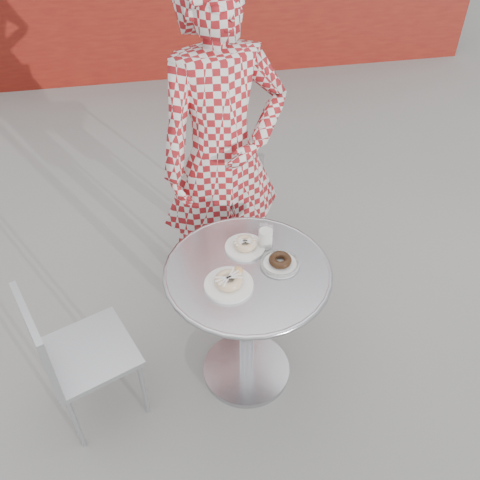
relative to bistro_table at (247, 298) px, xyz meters
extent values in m
plane|color=gray|center=(-0.02, -0.05, -0.56)|extent=(60.00, 60.00, 0.00)
cube|color=maroon|center=(-0.02, 3.63, -0.06)|extent=(6.02, 0.20, 1.00)
cylinder|color=silver|center=(0.00, 0.00, -0.54)|extent=(0.45, 0.45, 0.03)
cylinder|color=silver|center=(0.00, 0.00, -0.19)|extent=(0.07, 0.07, 0.71)
cylinder|color=silver|center=(0.00, 0.00, 0.17)|extent=(0.71, 0.71, 0.02)
torus|color=silver|center=(0.00, 0.00, 0.17)|extent=(0.73, 0.73, 0.02)
cube|color=#AAADB2|center=(0.03, 0.91, -0.13)|extent=(0.43, 0.43, 0.03)
cube|color=#AAADB2|center=(0.02, 0.72, 0.09)|extent=(0.40, 0.05, 0.40)
cube|color=#AAADB2|center=(-0.73, -0.05, -0.15)|extent=(0.49, 0.49, 0.03)
cube|color=#AAADB2|center=(-0.90, -0.12, 0.05)|extent=(0.17, 0.36, 0.38)
imported|color=maroon|center=(0.00, 0.64, 0.34)|extent=(0.74, 0.57, 1.81)
cylinder|color=white|center=(0.01, 0.14, 0.19)|extent=(0.18, 0.18, 0.01)
torus|color=tan|center=(0.01, 0.14, 0.21)|extent=(0.10, 0.10, 0.03)
cylinder|color=white|center=(-0.10, -0.08, 0.19)|extent=(0.21, 0.21, 0.01)
torus|color=tan|center=(-0.10, -0.08, 0.21)|extent=(0.12, 0.12, 0.04)
sphere|color=#B77A3F|center=(-0.05, -0.03, 0.21)|extent=(0.04, 0.04, 0.04)
cylinder|color=white|center=(0.14, 0.01, 0.19)|extent=(0.17, 0.17, 0.01)
torus|color=black|center=(0.14, 0.01, 0.21)|extent=(0.10, 0.10, 0.03)
torus|color=black|center=(0.14, 0.01, 0.19)|extent=(0.17, 0.17, 0.02)
cylinder|color=white|center=(0.11, 0.14, 0.23)|extent=(0.06, 0.06, 0.09)
cylinder|color=white|center=(0.11, 0.14, 0.23)|extent=(0.07, 0.07, 0.11)
camera|label=1|loc=(-0.33, -1.59, 1.81)|focal=40.00mm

